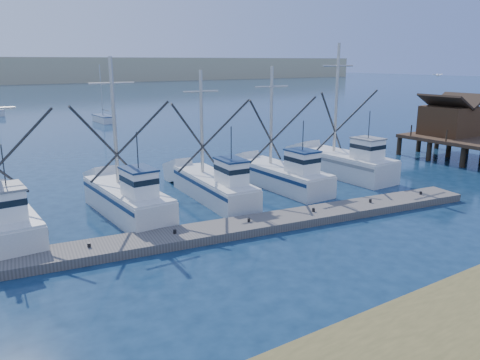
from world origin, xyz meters
name	(u,v)px	position (x,y,z in m)	size (l,w,h in m)	color
ground	(401,249)	(0.00, 0.00, 0.00)	(500.00, 500.00, 0.00)	#0D223B
floating_dock	(213,232)	(-6.54, 6.28, 0.22)	(32.56, 2.17, 0.43)	#605956
trawler_fleet	(176,192)	(-6.12, 11.39, 0.99)	(32.18, 8.49, 9.83)	silver
sailboat_near	(104,119)	(2.84, 53.92, 0.50)	(1.91, 5.24, 8.10)	silver
flying_gull	(438,75)	(15.53, 9.61, 7.49)	(1.14, 0.21, 0.21)	white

